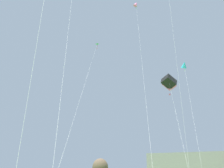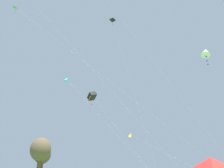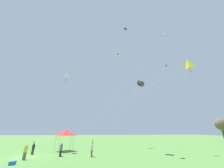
{
  "view_description": "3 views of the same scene",
  "coord_description": "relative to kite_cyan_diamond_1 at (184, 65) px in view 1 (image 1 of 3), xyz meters",
  "views": [
    {
      "loc": [
        2.08,
        -4.09,
        3.62
      ],
      "look_at": [
        -4.59,
        13.37,
        10.54
      ],
      "focal_mm": 40.0,
      "sensor_mm": 36.0,
      "label": 1
    },
    {
      "loc": [
        -25.05,
        4.33,
        2.74
      ],
      "look_at": [
        -2.88,
        13.1,
        11.76
      ],
      "focal_mm": 35.0,
      "sensor_mm": 36.0,
      "label": 2
    },
    {
      "loc": [
        20.23,
        9.14,
        3.12
      ],
      "look_at": [
        -2.3,
        11.72,
        11.76
      ],
      "focal_mm": 20.0,
      "sensor_mm": 36.0,
      "label": 3
    }
  ],
  "objects": [
    {
      "name": "kite_green_delta_6",
      "position": [
        -10.2,
        -0.75,
        3.84
      ],
      "size": [
        8.73,
        22.6,
        20.15
      ],
      "color": "silver",
      "rests_on": "ground"
    },
    {
      "name": "kite_cyan_diamond_1",
      "position": [
        0.0,
        0.0,
        0.0
      ],
      "size": [
        1.69,
        13.93,
        15.47
      ],
      "color": "silver",
      "rests_on": "ground"
    },
    {
      "name": "kite_pink_diamond_5",
      "position": [
        -6.56,
        5.76,
        14.03
      ],
      "size": [
        6.86,
        23.37,
        29.57
      ],
      "color": "silver",
      "rests_on": "ground"
    },
    {
      "name": "kite_black_box_2",
      "position": [
        -1.17,
        -4.88,
        -3.54
      ],
      "size": [
        2.78,
        9.18,
        12.05
      ],
      "color": "silver",
      "rests_on": "ground"
    },
    {
      "name": "tree_far_centre",
      "position": [
        -24.17,
        33.27,
        -9.41
      ],
      "size": [
        3.84,
        3.84,
        7.75
      ],
      "color": "brown",
      "rests_on": "ground"
    }
  ]
}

